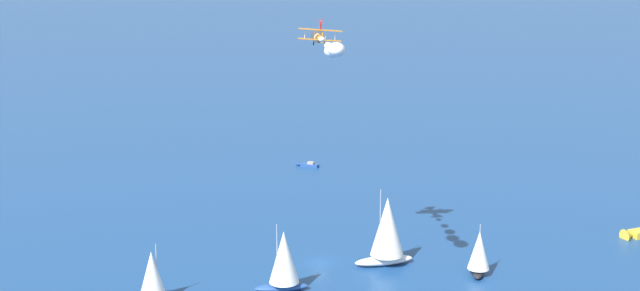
# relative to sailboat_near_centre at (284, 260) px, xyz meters

# --- Properties ---
(ground_plane) EXTENTS (2000.00, 2000.00, 0.00)m
(ground_plane) POSITION_rel_sailboat_near_centre_xyz_m (0.69, 13.73, -5.13)
(ground_plane) COLOR navy
(sailboat_near_centre) EXTENTS (8.72, 6.79, 11.23)m
(sailboat_near_centre) POSITION_rel_sailboat_near_centre_xyz_m (0.00, 0.00, 0.00)
(sailboat_near_centre) COLOR #23478C
(sailboat_near_centre) RESTS_ON ground_plane
(sailboat_far_port) EXTENTS (10.11, 8.81, 13.59)m
(sailboat_far_port) POSITION_rel_sailboat_near_centre_xyz_m (11.66, 17.33, 1.08)
(sailboat_far_port) COLOR white
(sailboat_far_port) RESTS_ON ground_plane
(sailboat_far_stbd) EXTENTS (4.22, 6.93, 8.67)m
(sailboat_far_stbd) POSITION_rel_sailboat_near_centre_xyz_m (27.45, 18.45, -1.17)
(sailboat_far_stbd) COLOR black
(sailboat_far_stbd) RESTS_ON ground_plane
(sailboat_trailing) EXTENTS (5.14, 7.23, 9.09)m
(sailboat_trailing) POSITION_rel_sailboat_near_centre_xyz_m (-17.17, -11.23, -0.97)
(sailboat_trailing) COLOR #23478C
(sailboat_trailing) RESTS_ON ground_plane
(motorboat_outer_ring_a) EXTENTS (5.81, 1.70, 1.67)m
(motorboat_outer_ring_a) POSITION_rel_sailboat_near_centre_xyz_m (-27.96, 75.53, -4.67)
(motorboat_outer_ring_a) COLOR #23478C
(motorboat_outer_ring_a) RESTS_ON ground_plane
(biplane_lead) EXTENTS (7.03, 7.02, 3.62)m
(biplane_lead) POSITION_rel_sailboat_near_centre_xyz_m (0.56, 13.98, 34.10)
(biplane_lead) COLOR orange
(wingwalker_lead) EXTENTS (0.85, 0.52, 1.77)m
(wingwalker_lead) POSITION_rel_sailboat_near_centre_xyz_m (0.70, 14.07, 36.29)
(wingwalker_lead) COLOR red
(smoke_trail_lead) EXTENTS (10.31, 16.00, 2.80)m
(smoke_trail_lead) POSITION_rel_sailboat_near_centre_xyz_m (8.41, -0.32, 33.90)
(smoke_trail_lead) COLOR silver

